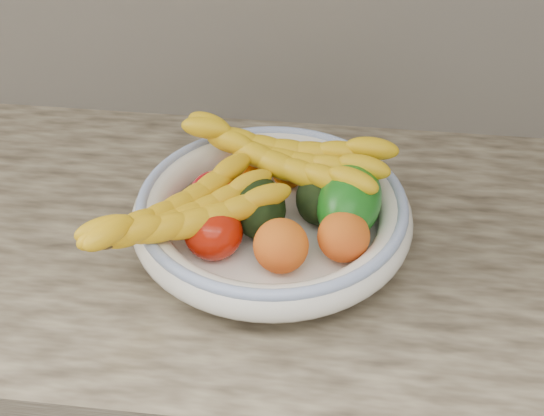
{
  "coord_description": "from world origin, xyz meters",
  "views": [
    {
      "loc": [
        0.1,
        0.85,
        1.61
      ],
      "look_at": [
        0.0,
        1.66,
        0.96
      ],
      "focal_mm": 50.0,
      "sensor_mm": 36.0,
      "label": 1
    }
  ],
  "objects": [
    {
      "name": "tomato_near_left",
      "position": [
        -0.07,
        1.6,
        0.96
      ],
      "size": [
        0.09,
        0.09,
        0.07
      ],
      "primitive_type": "ellipsoid",
      "rotation": [
        0.0,
        0.0,
        0.1
      ],
      "color": "#AB1606",
      "rests_on": "fruit_bowl"
    },
    {
      "name": "peach_front",
      "position": [
        0.02,
        1.58,
        0.97
      ],
      "size": [
        0.08,
        0.08,
        0.07
      ],
      "primitive_type": "ellipsoid",
      "rotation": [
        0.0,
        0.0,
        -0.11
      ],
      "color": "orange",
      "rests_on": "fruit_bowl"
    },
    {
      "name": "kitchen_counter",
      "position": [
        0.0,
        1.69,
        0.46
      ],
      "size": [
        2.44,
        0.66,
        1.4
      ],
      "color": "brown",
      "rests_on": "ground"
    },
    {
      "name": "peach_right",
      "position": [
        0.1,
        1.6,
        0.97
      ],
      "size": [
        0.08,
        0.08,
        0.07
      ],
      "primitive_type": "ellipsoid",
      "rotation": [
        0.0,
        0.0,
        0.1
      ],
      "color": "orange",
      "rests_on": "fruit_bowl"
    },
    {
      "name": "clementine_back_left",
      "position": [
        -0.04,
        1.77,
        0.95
      ],
      "size": [
        0.06,
        0.06,
        0.05
      ],
      "primitive_type": "ellipsoid",
      "rotation": [
        0.0,
        0.0,
        0.22
      ],
      "color": "#E95E04",
      "rests_on": "fruit_bowl"
    },
    {
      "name": "fruit_bowl",
      "position": [
        0.0,
        1.66,
        0.95
      ],
      "size": [
        0.39,
        0.39,
        0.08
      ],
      "color": "white",
      "rests_on": "kitchen_counter"
    },
    {
      "name": "green_mango",
      "position": [
        0.11,
        1.67,
        0.98
      ],
      "size": [
        0.12,
        0.14,
        0.12
      ],
      "primitive_type": "ellipsoid",
      "rotation": [
        0.0,
        0.31,
        -0.1
      ],
      "color": "#105910",
      "rests_on": "fruit_bowl"
    },
    {
      "name": "tomato_left",
      "position": [
        -0.08,
        1.68,
        0.96
      ],
      "size": [
        0.08,
        0.08,
        0.07
      ],
      "primitive_type": "ellipsoid",
      "rotation": [
        0.0,
        0.0,
        -0.09
      ],
      "color": "#A1090F",
      "rests_on": "fruit_bowl"
    },
    {
      "name": "avocado_right",
      "position": [
        0.07,
        1.69,
        0.96
      ],
      "size": [
        0.09,
        0.12,
        0.07
      ],
      "primitive_type": "ellipsoid",
      "rotation": [
        0.0,
        0.0,
        -0.18
      ],
      "color": "black",
      "rests_on": "fruit_bowl"
    },
    {
      "name": "banana_bunch_front",
      "position": [
        -0.11,
        1.6,
        0.98
      ],
      "size": [
        0.3,
        0.3,
        0.08
      ],
      "primitive_type": null,
      "rotation": [
        0.0,
        0.0,
        0.77
      ],
      "color": "yellow",
      "rests_on": "fruit_bowl"
    },
    {
      "name": "banana_bunch_back",
      "position": [
        0.01,
        1.74,
        0.99
      ],
      "size": [
        0.35,
        0.21,
        0.09
      ],
      "primitive_type": null,
      "rotation": [
        0.0,
        0.0,
        -0.29
      ],
      "color": "gold",
      "rests_on": "fruit_bowl"
    },
    {
      "name": "avocado_center",
      "position": [
        -0.02,
        1.66,
        0.96
      ],
      "size": [
        0.1,
        0.12,
        0.08
      ],
      "primitive_type": "ellipsoid",
      "rotation": [
        0.0,
        0.0,
        0.26
      ],
      "color": "black",
      "rests_on": "fruit_bowl"
    },
    {
      "name": "clementine_back_right",
      "position": [
        0.01,
        1.75,
        0.95
      ],
      "size": [
        0.06,
        0.06,
        0.05
      ],
      "primitive_type": "ellipsoid",
      "rotation": [
        0.0,
        0.0,
        0.34
      ],
      "color": "orange",
      "rests_on": "fruit_bowl"
    }
  ]
}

